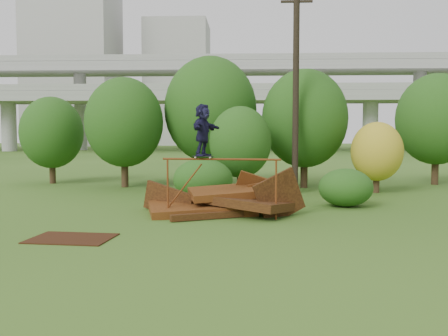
{
  "coord_description": "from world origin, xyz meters",
  "views": [
    {
      "loc": [
        -0.07,
        -14.02,
        2.72
      ],
      "look_at": [
        -0.8,
        2.0,
        1.6
      ],
      "focal_mm": 40.0,
      "sensor_mm": 36.0,
      "label": 1
    }
  ],
  "objects_px": {
    "flat_plate": "(71,238)",
    "utility_pole": "(296,89)",
    "skater": "(203,130)",
    "scrap_pile": "(220,203)"
  },
  "relations": [
    {
      "from": "scrap_pile",
      "to": "utility_pole",
      "type": "bearing_deg",
      "value": 62.22
    },
    {
      "from": "flat_plate",
      "to": "utility_pole",
      "type": "relative_size",
      "value": 0.22
    },
    {
      "from": "skater",
      "to": "flat_plate",
      "type": "bearing_deg",
      "value": 160.16
    },
    {
      "from": "utility_pole",
      "to": "scrap_pile",
      "type": "bearing_deg",
      "value": -117.78
    },
    {
      "from": "skater",
      "to": "flat_plate",
      "type": "xyz_separation_m",
      "value": [
        -3.11,
        -3.38,
        -2.81
      ]
    },
    {
      "from": "scrap_pile",
      "to": "skater",
      "type": "height_order",
      "value": "skater"
    },
    {
      "from": "scrap_pile",
      "to": "flat_plate",
      "type": "xyz_separation_m",
      "value": [
        -3.62,
        -4.21,
        -0.35
      ]
    },
    {
      "from": "flat_plate",
      "to": "scrap_pile",
      "type": "bearing_deg",
      "value": 49.35
    },
    {
      "from": "scrap_pile",
      "to": "utility_pole",
      "type": "height_order",
      "value": "utility_pole"
    },
    {
      "from": "utility_pole",
      "to": "skater",
      "type": "bearing_deg",
      "value": -118.23
    }
  ]
}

